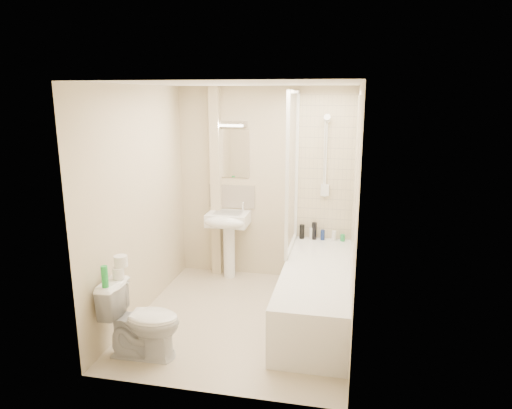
# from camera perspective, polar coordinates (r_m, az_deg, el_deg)

# --- Properties ---
(floor) EXTENTS (2.50, 2.50, 0.00)m
(floor) POSITION_cam_1_polar(r_m,az_deg,el_deg) (4.96, -1.66, -14.05)
(floor) COLOR beige
(floor) RESTS_ON ground
(wall_back) EXTENTS (2.20, 0.02, 2.40)m
(wall_back) POSITION_cam_1_polar(r_m,az_deg,el_deg) (5.72, 1.12, 2.52)
(wall_back) COLOR beige
(wall_back) RESTS_ON ground
(wall_left) EXTENTS (0.02, 2.50, 2.40)m
(wall_left) POSITION_cam_1_polar(r_m,az_deg,el_deg) (4.90, -14.39, 0.16)
(wall_left) COLOR beige
(wall_left) RESTS_ON ground
(wall_right) EXTENTS (0.02, 2.50, 2.40)m
(wall_right) POSITION_cam_1_polar(r_m,az_deg,el_deg) (4.41, 12.27, -1.19)
(wall_right) COLOR beige
(wall_right) RESTS_ON ground
(ceiling) EXTENTS (2.20, 2.50, 0.02)m
(ceiling) POSITION_cam_1_polar(r_m,az_deg,el_deg) (4.39, -1.89, 14.86)
(ceiling) COLOR white
(ceiling) RESTS_ON wall_back
(tile_back) EXTENTS (0.70, 0.01, 1.75)m
(tile_back) POSITION_cam_1_polar(r_m,az_deg,el_deg) (5.59, 8.72, 4.43)
(tile_back) COLOR beige
(tile_back) RESTS_ON wall_back
(tile_right) EXTENTS (0.01, 2.10, 1.75)m
(tile_right) POSITION_cam_1_polar(r_m,az_deg,el_deg) (4.56, 12.25, 2.19)
(tile_right) COLOR beige
(tile_right) RESTS_ON wall_right
(pipe_boxing) EXTENTS (0.12, 0.12, 2.40)m
(pipe_boxing) POSITION_cam_1_polar(r_m,az_deg,el_deg) (5.81, -5.02, 2.63)
(pipe_boxing) COLOR beige
(pipe_boxing) RESTS_ON ground
(splashback) EXTENTS (0.60, 0.02, 0.30)m
(splashback) POSITION_cam_1_polar(r_m,az_deg,el_deg) (5.84, -3.05, 1.02)
(splashback) COLOR beige
(splashback) RESTS_ON wall_back
(mirror) EXTENTS (0.46, 0.01, 0.60)m
(mirror) POSITION_cam_1_polar(r_m,az_deg,el_deg) (5.74, -3.12, 6.38)
(mirror) COLOR white
(mirror) RESTS_ON wall_back
(strip_light) EXTENTS (0.42, 0.07, 0.07)m
(strip_light) POSITION_cam_1_polar(r_m,az_deg,el_deg) (5.69, -3.23, 10.05)
(strip_light) COLOR silver
(strip_light) RESTS_ON wall_back
(bathtub) EXTENTS (0.70, 2.10, 0.55)m
(bathtub) POSITION_cam_1_polar(r_m,az_deg,el_deg) (4.92, 7.56, -10.71)
(bathtub) COLOR white
(bathtub) RESTS_ON ground
(shower_screen) EXTENTS (0.04, 0.92, 1.80)m
(shower_screen) POSITION_cam_1_polar(r_m,az_deg,el_deg) (5.18, 4.58, 4.10)
(shower_screen) COLOR white
(shower_screen) RESTS_ON bathtub
(shower_fixture) EXTENTS (0.10, 0.16, 0.99)m
(shower_fixture) POSITION_cam_1_polar(r_m,az_deg,el_deg) (5.53, 8.72, 5.59)
(shower_fixture) COLOR white
(shower_fixture) RESTS_ON wall_back
(pedestal_sink) EXTENTS (0.51, 0.47, 0.98)m
(pedestal_sink) POSITION_cam_1_polar(r_m,az_deg,el_deg) (5.72, -3.58, -2.79)
(pedestal_sink) COLOR white
(pedestal_sink) RESTS_ON ground
(bottle_black_a) EXTENTS (0.06, 0.06, 0.18)m
(bottle_black_a) POSITION_cam_1_polar(r_m,az_deg,el_deg) (5.71, 5.76, -3.39)
(bottle_black_a) COLOR black
(bottle_black_a) RESTS_ON bathtub
(bottle_white_a) EXTENTS (0.05, 0.05, 0.15)m
(bottle_white_a) POSITION_cam_1_polar(r_m,az_deg,el_deg) (5.70, 6.92, -3.60)
(bottle_white_a) COLOR silver
(bottle_white_a) RESTS_ON bathtub
(bottle_black_b) EXTENTS (0.06, 0.06, 0.22)m
(bottle_black_b) POSITION_cam_1_polar(r_m,az_deg,el_deg) (5.69, 7.28, -3.29)
(bottle_black_b) COLOR black
(bottle_black_b) RESTS_ON bathtub
(bottle_blue) EXTENTS (0.05, 0.05, 0.13)m
(bottle_blue) POSITION_cam_1_polar(r_m,az_deg,el_deg) (5.70, 8.33, -3.78)
(bottle_blue) COLOR navy
(bottle_blue) RESTS_ON bathtub
(bottle_white_b) EXTENTS (0.05, 0.05, 0.12)m
(bottle_white_b) POSITION_cam_1_polar(r_m,az_deg,el_deg) (5.69, 9.72, -3.86)
(bottle_white_b) COLOR white
(bottle_white_b) RESTS_ON bathtub
(bottle_green) EXTENTS (0.06, 0.06, 0.08)m
(bottle_green) POSITION_cam_1_polar(r_m,az_deg,el_deg) (5.70, 10.78, -4.11)
(bottle_green) COLOR green
(bottle_green) RESTS_ON bathtub
(toilet) EXTENTS (0.42, 0.70, 0.70)m
(toilet) POSITION_cam_1_polar(r_m,az_deg,el_deg) (4.31, -14.04, -13.81)
(toilet) COLOR white
(toilet) RESTS_ON ground
(toilet_roll_lower) EXTENTS (0.10, 0.10, 0.10)m
(toilet_roll_lower) POSITION_cam_1_polar(r_m,az_deg,el_deg) (4.30, -16.84, -8.22)
(toilet_roll_lower) COLOR white
(toilet_roll_lower) RESTS_ON toilet
(toilet_roll_upper) EXTENTS (0.12, 0.12, 0.10)m
(toilet_roll_upper) POSITION_cam_1_polar(r_m,az_deg,el_deg) (4.30, -16.55, -6.80)
(toilet_roll_upper) COLOR white
(toilet_roll_upper) RESTS_ON toilet_roll_lower
(green_bottle) EXTENTS (0.06, 0.06, 0.19)m
(green_bottle) POSITION_cam_1_polar(r_m,az_deg,el_deg) (4.14, -18.39, -8.56)
(green_bottle) COLOR green
(green_bottle) RESTS_ON toilet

